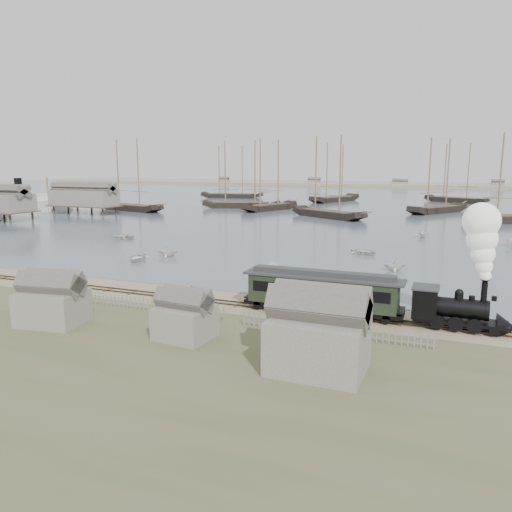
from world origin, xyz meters
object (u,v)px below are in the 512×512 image
at_px(locomotive, 475,276).
at_px(beached_dinghy, 192,289).
at_px(steamship, 19,195).
at_px(passenger_coach, 322,291).

relative_size(locomotive, beached_dinghy, 2.84).
relative_size(locomotive, steamship, 0.23).
height_order(locomotive, beached_dinghy, locomotive).
relative_size(locomotive, passenger_coach, 0.70).
bearing_deg(locomotive, beached_dinghy, 175.04).
xyz_separation_m(passenger_coach, beached_dinghy, (-14.37, 2.30, -1.80)).
bearing_deg(beached_dinghy, locomotive, -57.51).
height_order(beached_dinghy, steamship, steamship).
bearing_deg(locomotive, steamship, 151.87).
distance_m(passenger_coach, steamship, 115.68).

